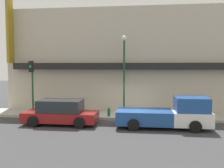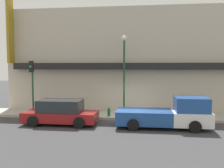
{
  "view_description": "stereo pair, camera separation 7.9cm",
  "coord_description": "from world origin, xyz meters",
  "px_view_note": "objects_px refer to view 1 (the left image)",
  "views": [
    {
      "loc": [
        0.96,
        -16.43,
        3.68
      ],
      "look_at": [
        -1.19,
        1.04,
        2.37
      ],
      "focal_mm": 40.0,
      "sensor_mm": 36.0,
      "label": 1
    },
    {
      "loc": [
        1.04,
        -16.42,
        3.68
      ],
      "look_at": [
        -1.19,
        1.04,
        2.37
      ],
      "focal_mm": 40.0,
      "sensor_mm": 36.0,
      "label": 2
    }
  ],
  "objects_px": {
    "fire_hydrant": "(109,112)",
    "traffic_light": "(32,78)",
    "parked_car": "(61,112)",
    "street_lamp": "(124,65)",
    "pickup_truck": "(169,114)"
  },
  "relations": [
    {
      "from": "parked_car",
      "to": "street_lamp",
      "type": "xyz_separation_m",
      "value": [
        3.75,
        2.87,
        2.94
      ]
    },
    {
      "from": "fire_hydrant",
      "to": "street_lamp",
      "type": "distance_m",
      "value": 3.47
    },
    {
      "from": "street_lamp",
      "to": "fire_hydrant",
      "type": "bearing_deg",
      "value": -137.7
    },
    {
      "from": "parked_car",
      "to": "fire_hydrant",
      "type": "relative_size",
      "value": 7.57
    },
    {
      "from": "parked_car",
      "to": "traffic_light",
      "type": "xyz_separation_m",
      "value": [
        -2.75,
        1.95,
        2.06
      ]
    },
    {
      "from": "street_lamp",
      "to": "pickup_truck",
      "type": "bearing_deg",
      "value": -44.58
    },
    {
      "from": "street_lamp",
      "to": "traffic_light",
      "type": "xyz_separation_m",
      "value": [
        -6.5,
        -0.92,
        -0.88
      ]
    },
    {
      "from": "fire_hydrant",
      "to": "pickup_truck",
      "type": "bearing_deg",
      "value": -27.02
    },
    {
      "from": "traffic_light",
      "to": "fire_hydrant",
      "type": "bearing_deg",
      "value": 0.32
    },
    {
      "from": "street_lamp",
      "to": "traffic_light",
      "type": "height_order",
      "value": "street_lamp"
    },
    {
      "from": "fire_hydrant",
      "to": "traffic_light",
      "type": "relative_size",
      "value": 0.16
    },
    {
      "from": "parked_car",
      "to": "fire_hydrant",
      "type": "xyz_separation_m",
      "value": [
        2.77,
        1.98,
        -0.27
      ]
    },
    {
      "from": "street_lamp",
      "to": "traffic_light",
      "type": "distance_m",
      "value": 6.63
    },
    {
      "from": "pickup_truck",
      "to": "parked_car",
      "type": "height_order",
      "value": "pickup_truck"
    },
    {
      "from": "pickup_truck",
      "to": "parked_car",
      "type": "bearing_deg",
      "value": -179.16
    }
  ]
}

